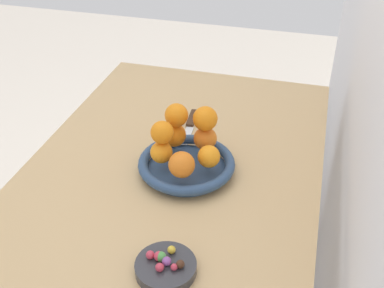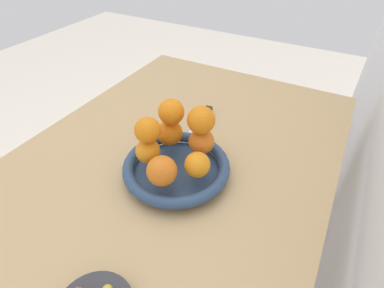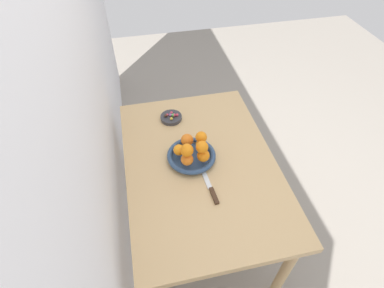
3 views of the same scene
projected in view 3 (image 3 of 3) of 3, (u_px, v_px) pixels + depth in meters
ground_plane at (198, 233)px, 2.05m from camera, size 6.00×6.00×0.00m
wall_back at (80, 92)px, 1.09m from camera, size 4.00×0.05×2.50m
dining_table at (200, 173)px, 1.59m from camera, size 1.10×0.76×0.74m
fruit_bowl at (191, 156)px, 1.52m from camera, size 0.25×0.25×0.04m
candy_dish at (171, 118)px, 1.75m from camera, size 0.12×0.12×0.02m
orange_0 at (203, 156)px, 1.46m from camera, size 0.06×0.06×0.06m
orange_1 at (201, 144)px, 1.52m from camera, size 0.06×0.06×0.06m
orange_2 at (187, 140)px, 1.53m from camera, size 0.06×0.06×0.06m
orange_3 at (179, 150)px, 1.49m from camera, size 0.06×0.06×0.06m
orange_4 at (187, 159)px, 1.44m from camera, size 0.06×0.06×0.06m
orange_5 at (187, 150)px, 1.40m from camera, size 0.06×0.06×0.06m
orange_6 at (201, 137)px, 1.47m from camera, size 0.06×0.06×0.06m
orange_7 at (202, 147)px, 1.42m from camera, size 0.06×0.06×0.06m
candy_ball_0 at (171, 113)px, 1.75m from camera, size 0.02×0.02×0.02m
candy_ball_1 at (174, 115)px, 1.73m from camera, size 0.02×0.02×0.02m
candy_ball_2 at (173, 115)px, 1.73m from camera, size 0.02×0.02×0.02m
candy_ball_3 at (177, 115)px, 1.73m from camera, size 0.02×0.02×0.02m
candy_ball_4 at (170, 115)px, 1.73m from camera, size 0.02×0.02×0.02m
candy_ball_5 at (166, 116)px, 1.73m from camera, size 0.02×0.02×0.02m
candy_ball_6 at (171, 119)px, 1.71m from camera, size 0.02×0.02×0.02m
candy_ball_7 at (167, 115)px, 1.74m from camera, size 0.01×0.01×0.01m
knife at (210, 186)px, 1.42m from camera, size 0.26×0.04×0.01m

